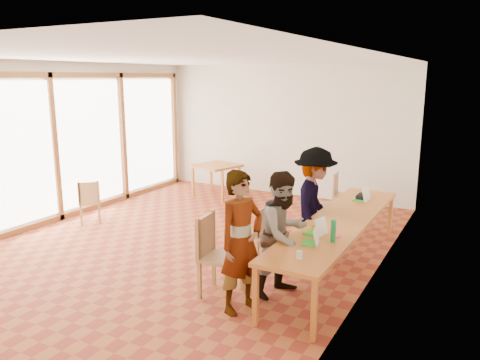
% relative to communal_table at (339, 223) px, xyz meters
% --- Properties ---
extents(ground, '(8.00, 8.00, 0.00)m').
position_rel_communal_table_xyz_m(ground, '(-2.50, -0.22, -0.70)').
color(ground, '#9C4D25').
rests_on(ground, ground).
extents(wall_back, '(6.00, 0.10, 3.00)m').
position_rel_communal_table_xyz_m(wall_back, '(-2.50, 3.78, 0.80)').
color(wall_back, beige).
rests_on(wall_back, ground).
extents(wall_right, '(0.10, 8.00, 3.00)m').
position_rel_communal_table_xyz_m(wall_right, '(0.50, -0.22, 0.80)').
color(wall_right, beige).
rests_on(wall_right, ground).
extents(window_wall, '(0.10, 8.00, 3.00)m').
position_rel_communal_table_xyz_m(window_wall, '(-5.46, -0.22, 0.80)').
color(window_wall, white).
rests_on(window_wall, ground).
extents(ceiling, '(6.00, 8.00, 0.04)m').
position_rel_communal_table_xyz_m(ceiling, '(-2.50, -0.22, 2.32)').
color(ceiling, white).
rests_on(ceiling, wall_back).
extents(communal_table, '(0.80, 4.00, 0.75)m').
position_rel_communal_table_xyz_m(communal_table, '(0.00, 0.00, 0.00)').
color(communal_table, orange).
rests_on(communal_table, ground).
extents(side_table, '(0.90, 0.90, 0.75)m').
position_rel_communal_table_xyz_m(side_table, '(-3.73, 2.78, -0.03)').
color(side_table, orange).
rests_on(side_table, ground).
extents(chair_near, '(0.53, 0.53, 0.55)m').
position_rel_communal_table_xyz_m(chair_near, '(-1.18, -1.47, -0.07)').
color(chair_near, tan).
rests_on(chair_near, ground).
extents(chair_mid, '(0.44, 0.44, 0.46)m').
position_rel_communal_table_xyz_m(chair_mid, '(-0.96, -0.29, -0.18)').
color(chair_mid, tan).
rests_on(chair_mid, ground).
extents(chair_far, '(0.56, 0.56, 0.50)m').
position_rel_communal_table_xyz_m(chair_far, '(-0.92, 1.66, -0.13)').
color(chair_far, tan).
rests_on(chair_far, ground).
extents(chair_empty, '(0.44, 0.44, 0.45)m').
position_rel_communal_table_xyz_m(chair_empty, '(-0.79, 2.68, -0.18)').
color(chair_empty, tan).
rests_on(chair_empty, ground).
extents(chair_spare, '(0.54, 0.54, 0.44)m').
position_rel_communal_table_xyz_m(chair_spare, '(-4.76, -0.11, -0.20)').
color(chair_spare, tan).
rests_on(chair_spare, ground).
extents(person_near, '(0.59, 0.72, 1.69)m').
position_rel_communal_table_xyz_m(person_near, '(-0.65, -1.70, 0.14)').
color(person_near, gray).
rests_on(person_near, ground).
extents(person_mid, '(0.83, 0.93, 1.59)m').
position_rel_communal_table_xyz_m(person_mid, '(-0.39, -1.07, 0.09)').
color(person_mid, gray).
rests_on(person_mid, ground).
extents(person_far, '(0.86, 1.22, 1.71)m').
position_rel_communal_table_xyz_m(person_far, '(-0.47, 0.25, 0.15)').
color(person_far, gray).
rests_on(person_far, ground).
extents(laptop_near, '(0.23, 0.25, 0.18)m').
position_rel_communal_table_xyz_m(laptop_near, '(0.01, -1.11, 0.10)').
color(laptop_near, green).
rests_on(laptop_near, communal_table).
extents(laptop_mid, '(0.27, 0.30, 0.22)m').
position_rel_communal_table_xyz_m(laptop_mid, '(-0.06, -0.76, 0.11)').
color(laptop_mid, green).
rests_on(laptop_mid, communal_table).
extents(laptop_far, '(0.25, 0.28, 0.22)m').
position_rel_communal_table_xyz_m(laptop_far, '(0.03, 1.20, 0.11)').
color(laptop_far, green).
rests_on(laptop_far, communal_table).
extents(yellow_mug, '(0.13, 0.13, 0.09)m').
position_rel_communal_table_xyz_m(yellow_mug, '(-0.10, -0.71, 0.09)').
color(yellow_mug, gold).
rests_on(yellow_mug, communal_table).
extents(green_bottle, '(0.07, 0.07, 0.28)m').
position_rel_communal_table_xyz_m(green_bottle, '(0.20, -0.93, 0.19)').
color(green_bottle, '#167E3F').
rests_on(green_bottle, communal_table).
extents(clear_glass, '(0.07, 0.07, 0.09)m').
position_rel_communal_table_xyz_m(clear_glass, '(0.04, -1.63, 0.09)').
color(clear_glass, silver).
rests_on(clear_glass, communal_table).
extents(condiment_cup, '(0.08, 0.08, 0.06)m').
position_rel_communal_table_xyz_m(condiment_cup, '(-0.04, 1.16, 0.08)').
color(condiment_cup, white).
rests_on(condiment_cup, communal_table).
extents(pink_phone, '(0.05, 0.10, 0.01)m').
position_rel_communal_table_xyz_m(pink_phone, '(0.20, -0.71, 0.05)').
color(pink_phone, '#EC3568').
rests_on(pink_phone, communal_table).
extents(black_pouch, '(0.16, 0.26, 0.09)m').
position_rel_communal_table_xyz_m(black_pouch, '(0.00, 1.24, 0.09)').
color(black_pouch, black).
rests_on(black_pouch, communal_table).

